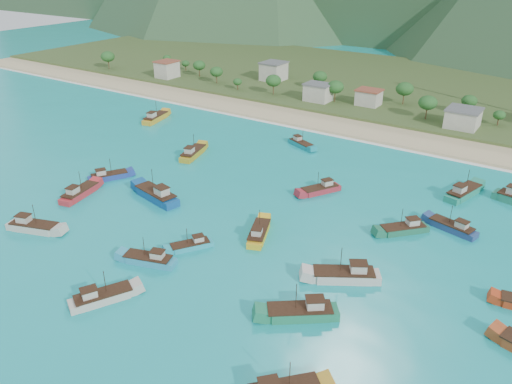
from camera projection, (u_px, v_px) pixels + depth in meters
The scene contains 23 objects.
ground at pixel (209, 241), 96.62m from camera, with size 600.00×600.00×0.00m, color #0D9297.
beach at pixel (367, 131), 155.79m from camera, with size 400.00×18.00×1.20m, color beige.
land at pixel (425, 90), 201.48m from camera, with size 400.00×110.00×2.40m, color #385123.
surf_line at pixel (354, 139), 148.68m from camera, with size 400.00×2.50×0.08m, color white.
village at pixel (431, 105), 164.60m from camera, with size 212.40×32.48×7.21m.
vegetation at pixel (358, 93), 177.81m from camera, with size 277.34×25.81×8.22m.
boat_4 at pixel (80, 193), 113.85m from camera, with size 5.31×11.05×6.28m.
boat_5 at pixel (193, 153), 136.24m from camera, with size 6.05×11.50×6.52m.
boat_9 at pixel (156, 118), 164.85m from camera, with size 5.95×12.09×6.86m.
boat_10 at pixel (301, 144), 143.27m from camera, with size 9.47×6.21×5.42m.
boat_12 at pixel (320, 190), 115.72m from camera, with size 7.35×9.86×5.74m.
boat_13 at pixel (156, 195), 112.33m from camera, with size 13.20×6.34×7.50m.
boat_14 at pixel (102, 298), 79.64m from camera, with size 7.26×10.27×5.93m.
boat_15 at pixel (301, 313), 76.13m from camera, with size 10.86×9.35×6.58m.
boat_16 at pixel (452, 228), 99.88m from camera, with size 10.12×5.26×5.74m.
boat_17 at pixel (149, 260), 89.39m from camera, with size 10.04×5.64×5.69m.
boat_18 at pixel (191, 246), 93.96m from camera, with size 6.51×8.16×4.83m.
boat_19 at pixel (259, 233), 97.75m from camera, with size 6.51×10.40×5.92m.
boat_21 at pixel (463, 193), 113.84m from camera, with size 6.22×11.94×6.77m.
boat_23 at pixel (109, 177), 122.58m from camera, with size 7.22×9.69×5.65m.
boat_24 at pixel (345, 276), 84.71m from camera, with size 11.62×8.94×6.82m.
boat_27 at pixel (34, 227), 99.89m from camera, with size 11.15×6.48×6.33m.
boat_32 at pixel (403, 229), 99.26m from camera, with size 8.77×9.18×5.79m.
Camera 1 is at (53.65, -63.85, 50.53)m, focal length 35.00 mm.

